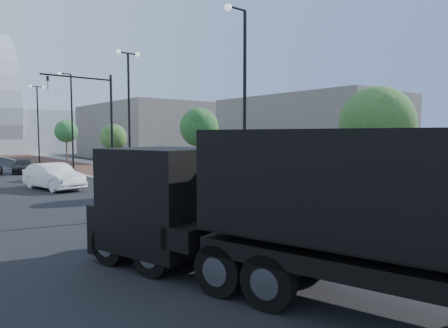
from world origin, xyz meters
TOP-DOWN VIEW (x-y plane):
  - sidewalk at (3.50, 40.00)m, footprint 7.00×140.00m
  - concrete_strip at (6.20, 40.00)m, footprint 2.40×140.00m
  - curb at (0.00, 40.00)m, footprint 0.30×140.00m
  - dump_truck at (-5.27, 2.57)m, footprint 6.24×13.74m
  - white_sedan at (-4.33, 22.80)m, footprint 2.75×5.34m
  - dark_car_far at (-3.31, 35.96)m, footprint 2.69×4.59m
  - pedestrian at (5.45, 21.99)m, footprint 0.72×0.62m
  - streetlight_1 at (0.49, 10.00)m, footprint 1.44×0.56m
  - streetlight_2 at (0.60, 22.00)m, footprint 1.72×0.56m
  - streetlight_3 at (0.49, 34.00)m, footprint 1.44×0.56m
  - streetlight_4 at (0.60, 46.00)m, footprint 1.72×0.56m
  - traffic_mast at (-0.30, 25.00)m, footprint 5.09×0.20m
  - tree_0 at (1.65, 4.02)m, footprint 2.67×2.67m
  - tree_1 at (1.65, 15.02)m, footprint 2.32×2.25m
  - tree_2 at (1.65, 27.02)m, footprint 2.22×2.14m
  - tree_3 at (1.65, 39.02)m, footprint 2.40×2.36m
  - commercial_block_ne at (16.00, 50.00)m, footprint 12.00×22.00m
  - commercial_block_e at (18.00, 20.00)m, footprint 10.00×16.00m
  - utility_cover_1 at (2.40, 8.00)m, footprint 0.50×0.50m
  - utility_cover_2 at (2.40, 19.00)m, footprint 0.50×0.50m

SIDE VIEW (x-z plane):
  - sidewalk at x=3.50m, z-range 0.00..0.12m
  - concrete_strip at x=6.20m, z-range 0.00..0.13m
  - curb at x=0.00m, z-range 0.00..0.14m
  - utility_cover_1 at x=2.40m, z-range 0.12..0.14m
  - utility_cover_2 at x=2.40m, z-range 0.12..0.14m
  - dark_car_far at x=-3.31m, z-range 0.00..1.25m
  - white_sedan at x=-4.33m, z-range 0.00..1.68m
  - pedestrian at x=5.45m, z-range 0.00..1.68m
  - dump_truck at x=-5.27m, z-range -0.28..3.31m
  - tree_2 at x=1.65m, z-range 1.11..5.50m
  - commercial_block_e at x=18.00m, z-range 0.00..7.00m
  - tree_3 at x=1.65m, z-range 1.34..6.42m
  - tree_0 at x=1.65m, z-range 1.27..6.51m
  - tree_1 at x=1.65m, z-range 1.38..6.44m
  - commercial_block_ne at x=16.00m, z-range 0.00..8.00m
  - streetlight_1 at x=0.49m, z-range -0.26..8.95m
  - streetlight_3 at x=0.49m, z-range -0.26..8.95m
  - streetlight_2 at x=0.60m, z-range 0.18..9.46m
  - streetlight_4 at x=0.60m, z-range 0.18..9.46m
  - traffic_mast at x=-0.30m, z-range 0.98..8.98m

